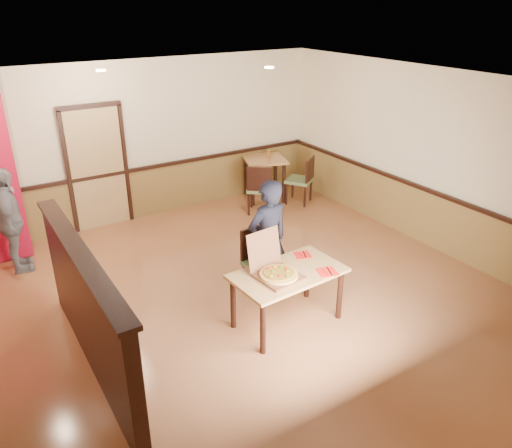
{
  "coord_description": "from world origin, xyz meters",
  "views": [
    {
      "loc": [
        -2.84,
        -4.87,
        3.74
      ],
      "look_at": [
        0.22,
        0.0,
        1.1
      ],
      "focal_mm": 35.0,
      "sensor_mm": 36.0,
      "label": 1
    }
  ],
  "objects_px": {
    "main_table": "(288,280)",
    "diner": "(268,241)",
    "side_table": "(265,167)",
    "side_chair_right": "(303,178)",
    "condiment": "(269,154)",
    "side_chair_left": "(260,187)",
    "pizza_box": "(276,272)",
    "diner_chair": "(261,259)",
    "passerby": "(11,221)"
  },
  "relations": [
    {
      "from": "passerby",
      "to": "condiment",
      "type": "distance_m",
      "value": 4.77
    },
    {
      "from": "side_table",
      "to": "diner_chair",
      "type": "bearing_deg",
      "value": -123.93
    },
    {
      "from": "side_chair_left",
      "to": "diner",
      "type": "height_order",
      "value": "diner"
    },
    {
      "from": "side_chair_left",
      "to": "condiment",
      "type": "height_order",
      "value": "condiment"
    },
    {
      "from": "main_table",
      "to": "diner",
      "type": "height_order",
      "value": "diner"
    },
    {
      "from": "side_table",
      "to": "diner",
      "type": "xyz_separation_m",
      "value": [
        -1.96,
        -3.08,
        0.19
      ]
    },
    {
      "from": "side_chair_left",
      "to": "pizza_box",
      "type": "relative_size",
      "value": 1.57
    },
    {
      "from": "main_table",
      "to": "diner",
      "type": "bearing_deg",
      "value": 76.16
    },
    {
      "from": "condiment",
      "to": "pizza_box",
      "type": "bearing_deg",
      "value": -122.37
    },
    {
      "from": "side_chair_left",
      "to": "pizza_box",
      "type": "xyz_separation_m",
      "value": [
        -1.77,
        -3.1,
        0.27
      ]
    },
    {
      "from": "diner",
      "to": "pizza_box",
      "type": "xyz_separation_m",
      "value": [
        -0.3,
        -0.63,
        -0.05
      ]
    },
    {
      "from": "side_chair_left",
      "to": "pizza_box",
      "type": "distance_m",
      "value": 3.58
    },
    {
      "from": "diner_chair",
      "to": "condiment",
      "type": "height_order",
      "value": "condiment"
    },
    {
      "from": "main_table",
      "to": "side_chair_right",
      "type": "relative_size",
      "value": 1.5
    },
    {
      "from": "side_chair_left",
      "to": "diner",
      "type": "distance_m",
      "value": 2.9
    },
    {
      "from": "diner_chair",
      "to": "side_table",
      "type": "height_order",
      "value": "diner_chair"
    },
    {
      "from": "side_chair_left",
      "to": "condiment",
      "type": "xyz_separation_m",
      "value": [
        0.56,
        0.56,
        0.4
      ]
    },
    {
      "from": "main_table",
      "to": "passerby",
      "type": "distance_m",
      "value": 4.13
    },
    {
      "from": "diner_chair",
      "to": "passerby",
      "type": "bearing_deg",
      "value": 133.32
    },
    {
      "from": "passerby",
      "to": "condiment",
      "type": "bearing_deg",
      "value": -78.37
    },
    {
      "from": "side_chair_right",
      "to": "condiment",
      "type": "relative_size",
      "value": 5.7
    },
    {
      "from": "main_table",
      "to": "passerby",
      "type": "bearing_deg",
      "value": 125.71
    },
    {
      "from": "diner_chair",
      "to": "side_chair_left",
      "type": "xyz_separation_m",
      "value": [
        1.48,
        2.33,
        0.01
      ]
    },
    {
      "from": "diner_chair",
      "to": "pizza_box",
      "type": "relative_size",
      "value": 1.55
    },
    {
      "from": "passerby",
      "to": "condiment",
      "type": "relative_size",
      "value": 9.67
    },
    {
      "from": "diner_chair",
      "to": "pizza_box",
      "type": "height_order",
      "value": "pizza_box"
    },
    {
      "from": "side_chair_left",
      "to": "passerby",
      "type": "bearing_deg",
      "value": 37.42
    },
    {
      "from": "side_chair_left",
      "to": "side_chair_right",
      "type": "bearing_deg",
      "value": -141.17
    },
    {
      "from": "pizza_box",
      "to": "passerby",
      "type": "bearing_deg",
      "value": 121.02
    },
    {
      "from": "diner_chair",
      "to": "diner",
      "type": "relative_size",
      "value": 0.56
    },
    {
      "from": "diner",
      "to": "pizza_box",
      "type": "relative_size",
      "value": 2.77
    },
    {
      "from": "main_table",
      "to": "diner_chair",
      "type": "distance_m",
      "value": 0.78
    },
    {
      "from": "condiment",
      "to": "main_table",
      "type": "bearing_deg",
      "value": -120.35
    },
    {
      "from": "main_table",
      "to": "passerby",
      "type": "xyz_separation_m",
      "value": [
        -2.6,
        3.21,
        0.18
      ]
    },
    {
      "from": "diner_chair",
      "to": "pizza_box",
      "type": "bearing_deg",
      "value": -114.89
    },
    {
      "from": "diner_chair",
      "to": "side_chair_right",
      "type": "bearing_deg",
      "value": 38.75
    },
    {
      "from": "diner_chair",
      "to": "diner",
      "type": "distance_m",
      "value": 0.36
    },
    {
      "from": "pizza_box",
      "to": "diner_chair",
      "type": "bearing_deg",
      "value": 63.79
    },
    {
      "from": "diner_chair",
      "to": "pizza_box",
      "type": "distance_m",
      "value": 0.87
    },
    {
      "from": "side_chair_left",
      "to": "passerby",
      "type": "distance_m",
      "value": 4.2
    },
    {
      "from": "main_table",
      "to": "side_table",
      "type": "xyz_separation_m",
      "value": [
        2.08,
        3.7,
        0.04
      ]
    },
    {
      "from": "side_table",
      "to": "condiment",
      "type": "height_order",
      "value": "condiment"
    },
    {
      "from": "side_table",
      "to": "diner",
      "type": "bearing_deg",
      "value": -122.49
    },
    {
      "from": "side_chair_left",
      "to": "side_table",
      "type": "xyz_separation_m",
      "value": [
        0.49,
        0.61,
        0.13
      ]
    },
    {
      "from": "diner",
      "to": "side_chair_right",
      "type": "bearing_deg",
      "value": -139.24
    },
    {
      "from": "side_chair_right",
      "to": "diner",
      "type": "relative_size",
      "value": 0.55
    },
    {
      "from": "diner",
      "to": "passerby",
      "type": "xyz_separation_m",
      "value": [
        -2.72,
        2.59,
        -0.05
      ]
    },
    {
      "from": "pizza_box",
      "to": "condiment",
      "type": "xyz_separation_m",
      "value": [
        2.32,
        3.67,
        0.13
      ]
    },
    {
      "from": "side_chair_right",
      "to": "diner",
      "type": "bearing_deg",
      "value": 10.31
    },
    {
      "from": "passerby",
      "to": "pizza_box",
      "type": "relative_size",
      "value": 2.6
    }
  ]
}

